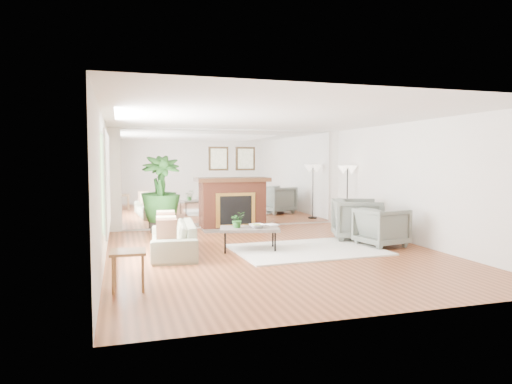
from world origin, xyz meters
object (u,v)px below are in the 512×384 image
object	(u,v)px
fireplace	(234,202)
coffee_table	(250,229)
side_table	(128,257)
potted_ficus	(161,191)
armchair_front	(382,227)
floor_lamp	(347,175)
sofa	(173,238)
armchair_back	(357,219)

from	to	relation	value
fireplace	coffee_table	xyz separation A→B (m)	(-0.40, -2.87, -0.25)
side_table	potted_ficus	size ratio (longest dim) A/B	0.29
armchair_front	floor_lamp	distance (m)	2.56
potted_ficus	floor_lamp	bearing A→B (deg)	-8.92
fireplace	floor_lamp	xyz separation A→B (m)	(2.70, -0.87, 0.69)
coffee_table	floor_lamp	xyz separation A→B (m)	(3.10, 2.00, 0.94)
coffee_table	armchair_front	bearing A→B (deg)	-7.02
coffee_table	armchair_front	world-z (taller)	armchair_front
potted_ficus	sofa	bearing A→B (deg)	-90.51
coffee_table	armchair_front	xyz separation A→B (m)	(2.63, -0.32, -0.02)
sofa	armchair_front	size ratio (longest dim) A/B	2.32
coffee_table	potted_ficus	bearing A→B (deg)	117.28
fireplace	floor_lamp	bearing A→B (deg)	-17.78
fireplace	coffee_table	world-z (taller)	fireplace
sofa	armchair_back	size ratio (longest dim) A/B	2.02
fireplace	armchair_front	distance (m)	3.91
armchair_front	side_table	size ratio (longest dim) A/B	1.63
sofa	armchair_front	bearing A→B (deg)	88.39
side_table	coffee_table	bearing A→B (deg)	42.35
armchair_back	armchair_front	xyz separation A→B (m)	(0.11, -0.80, -0.06)
armchair_front	potted_ficus	xyz separation A→B (m)	(-4.03, 3.04, 0.59)
coffee_table	sofa	size ratio (longest dim) A/B	0.62
sofa	potted_ficus	world-z (taller)	potted_ficus
side_table	sofa	bearing A→B (deg)	69.29
side_table	potted_ficus	distance (m)	4.86
armchair_back	sofa	bearing A→B (deg)	114.23
coffee_table	armchair_back	size ratio (longest dim) A/B	1.26
sofa	side_table	size ratio (longest dim) A/B	3.77
sofa	armchair_front	world-z (taller)	armchair_front
armchair_front	floor_lamp	size ratio (longest dim) A/B	0.54
sofa	side_table	bearing A→B (deg)	-15.85
sofa	floor_lamp	world-z (taller)	floor_lamp
sofa	armchair_front	xyz separation A→B (m)	(4.05, -0.46, 0.10)
side_table	floor_lamp	size ratio (longest dim) A/B	0.33
armchair_back	potted_ficus	world-z (taller)	potted_ficus
coffee_table	side_table	xyz separation A→B (m)	(-2.25, -2.05, 0.03)
side_table	fireplace	bearing A→B (deg)	61.68
armchair_back	floor_lamp	size ratio (longest dim) A/B	0.62
armchair_front	sofa	bearing A→B (deg)	73.25
fireplace	armchair_back	bearing A→B (deg)	-48.35
coffee_table	floor_lamp	distance (m)	3.81
side_table	potted_ficus	world-z (taller)	potted_ficus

